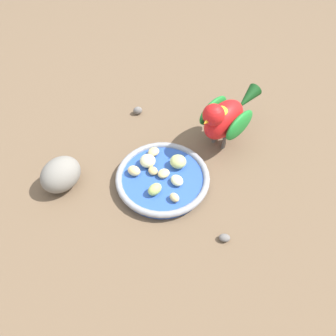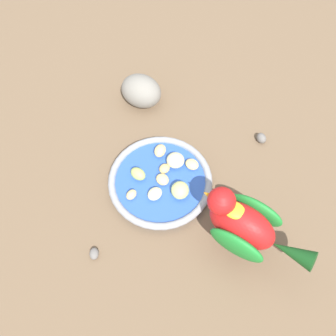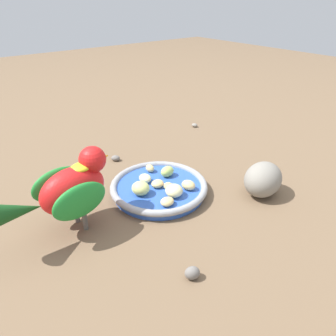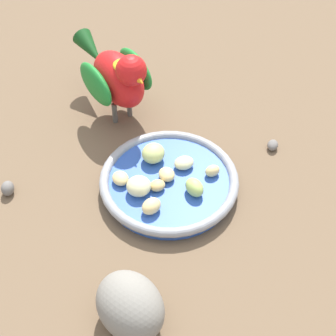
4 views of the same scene
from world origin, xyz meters
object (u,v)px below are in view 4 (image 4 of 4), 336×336
Objects in this scene: apple_piece_1 at (185,164)px; apple_piece_8 at (153,153)px; apple_piece_2 at (194,187)px; pebble_2 at (8,188)px; apple_piece_0 at (120,178)px; apple_piece_4 at (139,186)px; apple_piece_5 at (167,174)px; rock_large at (130,306)px; pebble_1 at (273,145)px; apple_piece_6 at (151,206)px; parrot at (117,75)px; apple_piece_3 at (157,185)px; feeding_bowl at (169,182)px; apple_piece_7 at (212,171)px.

apple_piece_1 is 0.05m from apple_piece_8.
apple_piece_2 reaches higher than pebble_2.
pebble_2 is at bearing -103.60° from apple_piece_8.
apple_piece_4 reaches higher than apple_piece_0.
apple_piece_0 is at bearing -152.01° from apple_piece_4.
pebble_2 is at bearing -113.79° from apple_piece_5.
rock_large is 0.30m from pebble_2.
pebble_1 is at bearing 83.20° from apple_piece_0.
rock_large reaches higher than apple_piece_6.
apple_piece_2 is at bearing 91.20° from apple_piece_6.
apple_piece_6 is 0.25m from parrot.
apple_piece_2 is at bearing 59.77° from pebble_2.
apple_piece_3 is (-0.03, -0.05, -0.00)m from apple_piece_2.
apple_piece_8 is at bearing -104.49° from pebble_1.
parrot is at bearing -175.09° from apple_piece_2.
feeding_bowl is 5.79× the size of apple_piece_4.
rock_large reaches higher than apple_piece_0.
apple_piece_8 is 1.65× the size of pebble_1.
apple_piece_2 is at bearing 129.24° from rock_large.
apple_piece_1 is (0.02, 0.10, 0.00)m from apple_piece_0.
apple_piece_8 reaches higher than apple_piece_6.
apple_piece_0 is 0.10m from apple_piece_1.
apple_piece_5 is 0.05m from apple_piece_8.
apple_piece_4 reaches higher than apple_piece_3.
parrot reaches higher than apple_piece_2.
apple_piece_7 is (0.05, 0.13, 0.00)m from apple_piece_0.
apple_piece_8 is (-0.04, -0.04, 0.01)m from apple_piece_1.
feeding_bowl is 0.21m from parrot.
apple_piece_7 is 0.10m from apple_piece_8.
parrot is at bearing 179.06° from apple_piece_5.
apple_piece_5 is 0.07m from apple_piece_7.
rock_large is at bearing -35.56° from apple_piece_3.
apple_piece_3 is 0.04m from apple_piece_6.
apple_piece_3 is 0.22m from parrot.
apple_piece_0 is at bearing -73.24° from apple_piece_8.
parrot is (-0.20, 0.03, 0.06)m from apple_piece_3.
pebble_1 is at bearing 89.54° from feeding_bowl.
apple_piece_2 reaches higher than apple_piece_7.
rock_large is (0.21, -0.08, 0.01)m from apple_piece_0.
apple_piece_5 is at bearing 133.80° from apple_piece_6.
pebble_2 is (-0.09, -0.26, -0.02)m from apple_piece_1.
feeding_bowl is 7.65× the size of apple_piece_5.
apple_piece_1 is at bearing 98.49° from apple_piece_4.
apple_piece_5 is 0.07m from apple_piece_6.
feeding_bowl is 0.05m from apple_piece_2.
apple_piece_2 is at bearing -77.30° from pebble_1.
apple_piece_2 is 0.07m from apple_piece_6.
rock_large is at bearing -39.26° from feeding_bowl.
apple_piece_6 is (0.05, -0.08, 0.00)m from apple_piece_1.
apple_piece_1 is at bearing 43.16° from apple_piece_8.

